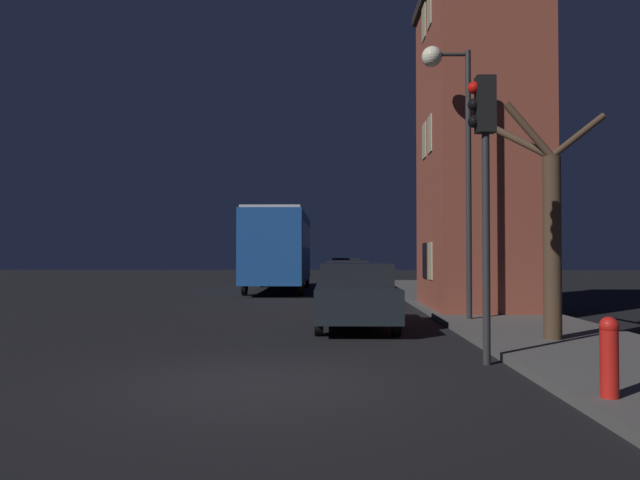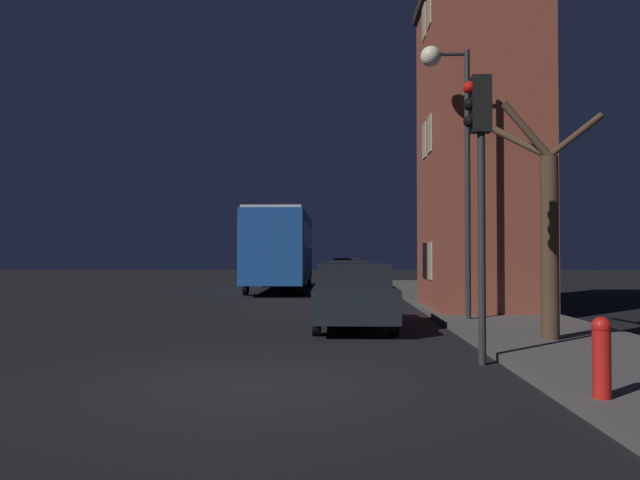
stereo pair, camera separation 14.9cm
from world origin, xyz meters
The scene contains 10 objects.
ground_plane centered at (0.00, 0.00, 0.00)m, with size 120.00×120.00×0.00m, color black.
brick_building centered at (5.55, 10.53, 5.07)m, with size 3.34×5.16×9.83m.
streetlamp centered at (4.02, 7.07, 5.17)m, with size 1.23×0.52×6.81m.
traffic_light centered at (3.47, 1.40, 3.26)m, with size 0.43×0.24×4.56m.
bare_tree centered at (5.20, 3.43, 2.25)m, with size 2.19×1.32×4.53m.
bus centered at (-1.38, 20.96, 2.20)m, with size 2.59×10.15×3.70m.
car_near_lane centered at (1.61, 6.26, 0.79)m, with size 1.82×4.61×1.53m.
car_mid_lane centered at (1.68, 16.67, 0.78)m, with size 1.84×4.67×1.48m.
car_far_lane centered at (1.89, 26.45, 0.79)m, with size 1.71×4.19×1.52m.
fire_hydrant centered at (4.15, -1.44, 0.61)m, with size 0.21×0.21×0.91m.
Camera 1 is at (1.04, -8.47, 1.74)m, focal length 35.00 mm.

